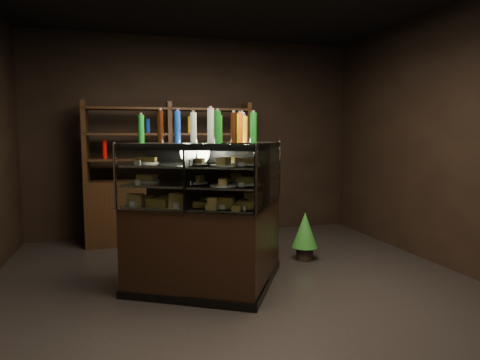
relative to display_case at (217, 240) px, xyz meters
name	(u,v)px	position (x,y,z in m)	size (l,w,h in m)	color
ground	(238,286)	(0.21, 0.00, -0.49)	(5.00, 5.00, 0.00)	black
room_shell	(238,94)	(0.21, 0.00, 1.45)	(5.02, 5.02, 3.01)	black
display_case	(217,240)	(0.00, 0.00, 0.00)	(1.83, 1.51, 1.47)	black
food_display	(217,181)	(0.00, -0.01, 0.60)	(1.43, 1.16, 0.45)	#B2903F
bottles_top	(217,128)	(0.00, 0.00, 1.11)	(1.26, 1.02, 0.30)	#B20C0A
potted_conifer	(305,229)	(1.26, 0.69, -0.11)	(0.31, 0.31, 0.67)	black
back_shelving	(170,200)	(-0.24, 2.05, 0.12)	(2.33, 0.48, 2.00)	black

